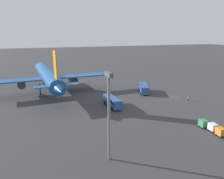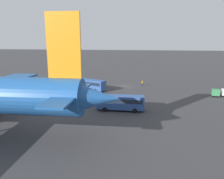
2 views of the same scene
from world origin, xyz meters
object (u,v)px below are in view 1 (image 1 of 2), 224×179
shuttle_bus_near (144,88)px  cargo_cart_white (213,127)px  cargo_cart_orange (221,132)px  shuttle_bus_far (112,101)px  worker_person (188,98)px  airplane (48,76)px  cargo_cart_green (203,123)px

shuttle_bus_near → cargo_cart_white: (-37.70, 1.02, -0.76)m
cargo_cart_orange → cargo_cart_white: size_ratio=1.00×
shuttle_bus_far → worker_person: shuttle_bus_far is taller
worker_person → shuttle_bus_near: bearing=32.3°
airplane → cargo_cart_green: airplane is taller
airplane → shuttle_bus_near: 38.43m
airplane → shuttle_bus_near: (-12.84, -35.89, -4.86)m
shuttle_bus_near → worker_person: size_ratio=6.11×
worker_person → airplane: bearing=58.3°
airplane → shuttle_bus_near: bearing=-113.5°
worker_person → cargo_cart_orange: (-25.06, 10.92, 0.32)m
airplane → worker_person: size_ratio=31.53×
shuttle_bus_near → cargo_cart_orange: shuttle_bus_near is taller
airplane → cargo_cart_green: bearing=-148.3°
worker_person → cargo_cart_green: 22.77m
airplane → cargo_cart_orange: 63.70m
shuttle_bus_far → cargo_cart_orange: shuttle_bus_far is taller
cargo_cart_orange → cargo_cart_green: bearing=3.7°
shuttle_bus_near → cargo_cart_orange: (-40.34, 1.28, -0.76)m
cargo_cart_white → airplane: bearing=34.6°
shuttle_bus_near → cargo_cart_white: size_ratio=5.09×
cargo_cart_green → airplane: bearing=35.6°
airplane → shuttle_bus_near: airplane is taller
worker_person → cargo_cart_white: bearing=154.6°
shuttle_bus_far → worker_person: (-3.28, -27.48, -1.07)m
worker_person → shuttle_bus_far: bearing=83.2°
cargo_cart_orange → worker_person: bearing=-23.5°
shuttle_bus_far → cargo_cart_orange: 32.84m
airplane → shuttle_bus_far: 31.09m
worker_person → cargo_cart_green: bearing=150.4°
shuttle_bus_near → cargo_cart_green: bearing=-160.9°
shuttle_bus_far → shuttle_bus_near: bearing=-58.9°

